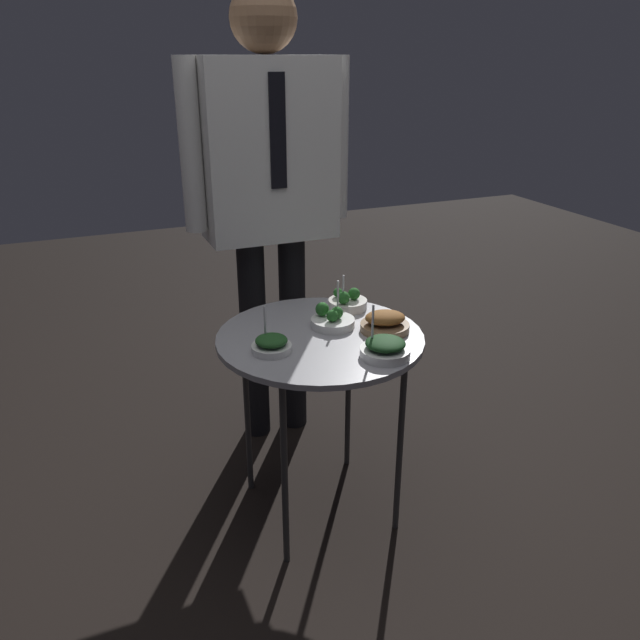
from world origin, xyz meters
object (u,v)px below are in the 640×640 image
Objects in this scene: serving_cart at (320,349)px; bowl_spinach_mid_right at (271,344)px; waiter_figure at (268,173)px; bowl_roast_far_rim at (385,323)px; bowl_broccoli_front_left at (332,319)px; bowl_broccoli_mid_left at (347,302)px; bowl_spinach_front_right at (385,348)px.

bowl_spinach_mid_right is (-0.17, -0.05, 0.07)m from serving_cart.
waiter_figure is (0.20, 0.59, 0.38)m from bowl_spinach_mid_right.
bowl_roast_far_rim reaches higher than serving_cart.
serving_cart is 0.11m from bowl_broccoli_front_left.
serving_cart is at bearing -135.87° from bowl_broccoli_mid_left.
bowl_broccoli_mid_left is at bearing 98.38° from bowl_roast_far_rim.
waiter_figure is at bearing 96.78° from bowl_spinach_front_right.
serving_cart is 0.71m from waiter_figure.
bowl_roast_far_rim is at bearing -13.52° from serving_cart.
bowl_broccoli_mid_left is (0.17, 0.16, 0.07)m from serving_cart.
waiter_figure is (-0.17, 0.59, 0.38)m from bowl_roast_far_rim.
waiter_figure is (0.03, 0.54, 0.45)m from serving_cart.
bowl_spinach_front_right is at bearing -28.30° from bowl_spinach_mid_right.
bowl_broccoli_front_left reaches higher than bowl_spinach_mid_right.
bowl_spinach_mid_right is 0.08× the size of waiter_figure.
bowl_spinach_mid_right is at bearing -147.88° from bowl_broccoli_mid_left.
bowl_spinach_mid_right is (-0.34, -0.21, -0.00)m from bowl_broccoli_mid_left.
bowl_roast_far_rim is at bearing -81.62° from bowl_broccoli_mid_left.
bowl_roast_far_rim is (0.14, -0.10, 0.00)m from bowl_broccoli_front_left.
bowl_spinach_mid_right is 0.73m from waiter_figure.
bowl_broccoli_front_left is 0.92× the size of bowl_spinach_front_right.
waiter_figure reaches higher than bowl_broccoli_front_left.
bowl_spinach_front_right is at bearing -98.21° from bowl_broccoli_mid_left.
bowl_broccoli_front_left is at bearing -85.86° from waiter_figure.
waiter_figure is at bearing 71.43° from bowl_spinach_mid_right.
bowl_broccoli_front_left reaches higher than bowl_roast_far_rim.
bowl_broccoli_front_left is at bearing 101.77° from bowl_spinach_front_right.
bowl_spinach_mid_right is at bearing -156.80° from bowl_broccoli_front_left.
bowl_broccoli_front_left is 0.08× the size of waiter_figure.
bowl_spinach_front_right reaches higher than bowl_spinach_mid_right.
bowl_spinach_mid_right is at bearing -108.57° from waiter_figure.
bowl_broccoli_mid_left is 0.55m from waiter_figure.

